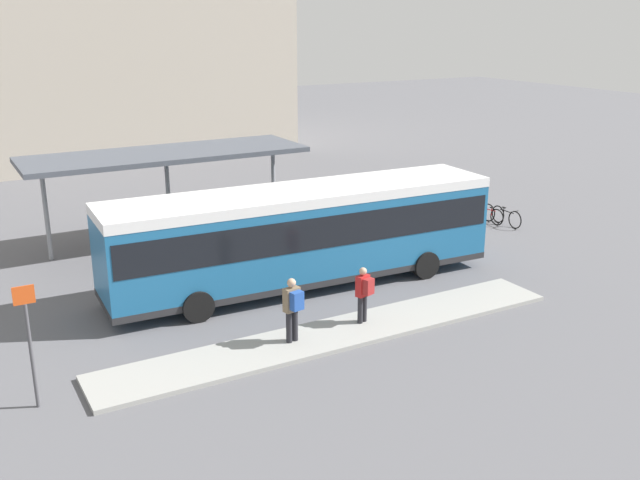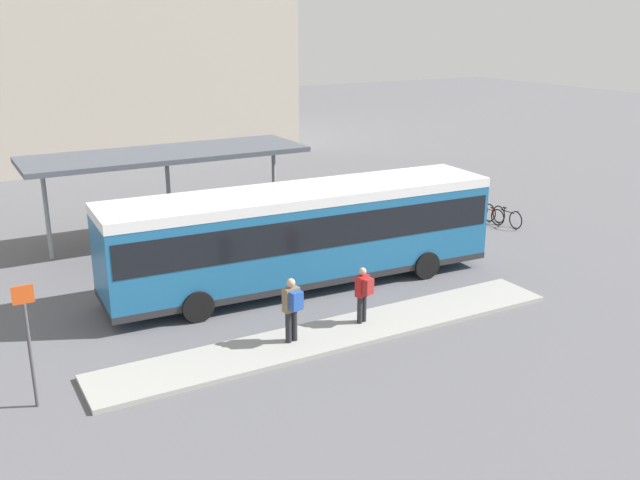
% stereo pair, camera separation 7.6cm
% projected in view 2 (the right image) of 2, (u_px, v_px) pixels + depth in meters
% --- Properties ---
extents(ground_plane, '(120.00, 120.00, 0.00)m').
position_uv_depth(ground_plane, '(303.00, 285.00, 22.44)').
color(ground_plane, '#5B5B60').
extents(curb_island, '(13.13, 1.80, 0.12)m').
position_uv_depth(curb_island, '(338.00, 333.00, 18.86)').
color(curb_island, '#9E9E99').
rests_on(curb_island, ground_plane).
extents(city_bus, '(12.38, 3.08, 3.09)m').
position_uv_depth(city_bus, '(303.00, 230.00, 21.90)').
color(city_bus, '#1E6093').
rests_on(city_bus, ground_plane).
extents(pedestrian_waiting, '(0.44, 0.48, 1.57)m').
position_uv_depth(pedestrian_waiting, '(363.00, 292.00, 19.13)').
color(pedestrian_waiting, '#232328').
rests_on(pedestrian_waiting, curb_island).
extents(pedestrian_companion, '(0.45, 0.49, 1.71)m').
position_uv_depth(pedestrian_companion, '(292.00, 306.00, 17.95)').
color(pedestrian_companion, '#232328').
rests_on(pedestrian_companion, curb_island).
extents(bicycle_black, '(0.48, 1.70, 0.73)m').
position_uv_depth(bicycle_black, '(507.00, 217.00, 28.70)').
color(bicycle_black, black).
rests_on(bicycle_black, ground_plane).
extents(bicycle_red, '(0.48, 1.59, 0.69)m').
position_uv_depth(bicycle_red, '(489.00, 215.00, 29.11)').
color(bicycle_red, black).
rests_on(bicycle_red, ground_plane).
extents(bicycle_white, '(0.48, 1.76, 0.76)m').
position_uv_depth(bicycle_white, '(480.00, 210.00, 29.72)').
color(bicycle_white, black).
rests_on(bicycle_white, ground_plane).
extents(bicycle_green, '(0.48, 1.63, 0.70)m').
position_uv_depth(bicycle_green, '(475.00, 206.00, 30.45)').
color(bicycle_green, black).
rests_on(bicycle_green, ground_plane).
extents(station_shelter, '(10.12, 3.35, 3.40)m').
position_uv_depth(station_shelter, '(166.00, 156.00, 25.85)').
color(station_shelter, '#4C515B').
rests_on(station_shelter, ground_plane).
extents(potted_planter_near_shelter, '(0.83, 0.83, 1.31)m').
position_uv_depth(potted_planter_near_shelter, '(166.00, 246.00, 24.06)').
color(potted_planter_near_shelter, slate).
rests_on(potted_planter_near_shelter, ground_plane).
extents(potted_planter_far_side, '(0.81, 0.81, 1.17)m').
position_uv_depth(potted_planter_far_side, '(282.00, 228.00, 26.37)').
color(potted_planter_far_side, slate).
rests_on(potted_planter_far_side, ground_plane).
extents(platform_sign, '(0.44, 0.08, 2.80)m').
position_uv_depth(platform_sign, '(29.00, 341.00, 14.99)').
color(platform_sign, '#4C4C51').
rests_on(platform_sign, ground_plane).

